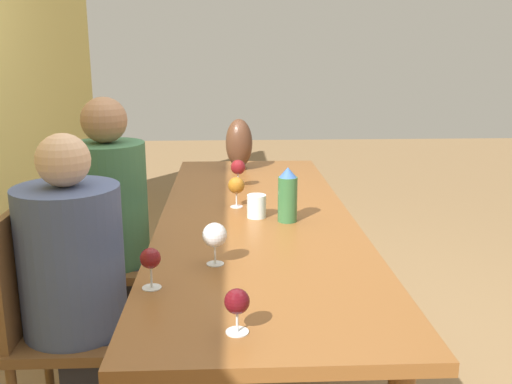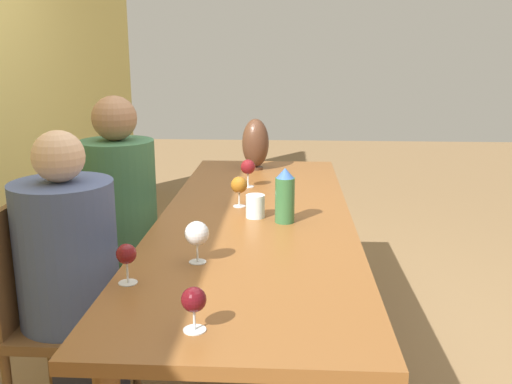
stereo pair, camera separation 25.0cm
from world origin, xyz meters
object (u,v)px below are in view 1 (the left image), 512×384
Objects in this scene: wine_glass_0 at (237,303)px; chair_near at (57,318)px; wine_glass_3 at (238,168)px; wine_glass_4 at (215,236)px; water_tumbler at (257,206)px; vase at (239,144)px; wine_glass_2 at (236,186)px; person_near at (78,283)px; wine_glass_1 at (150,260)px; chair_far at (98,254)px; person_far at (113,219)px; water_bottle at (288,195)px.

chair_near is (0.68, 0.68, -0.37)m from wine_glass_0.
wine_glass_3 is at bearing -37.94° from chair_near.
wine_glass_4 is at bearing 175.00° from wine_glass_3.
vase is (1.01, 0.06, 0.11)m from water_tumbler.
wine_glass_3 reaches higher than wine_glass_2.
wine_glass_3 and wine_glass_4 have the same top height.
wine_glass_4 is at bearing 175.95° from vase.
wine_glass_4 is at bearing -110.49° from person_near.
wine_glass_0 is 1.03m from chair_near.
vase is 2.08× the size of wine_glass_3.
wine_glass_4 reaches higher than wine_glass_1.
wine_glass_4 reaches higher than chair_near.
chair_far reaches higher than wine_glass_2.
wine_glass_3 reaches higher than chair_near.
wine_glass_2 is at bearing -16.72° from wine_glass_1.
wine_glass_4 is (-0.55, 0.17, 0.05)m from water_tumbler.
chair_far is at bearing 34.21° from wine_glass_4.
person_far is (0.70, -0.09, 0.18)m from chair_near.
person_near is (-1.36, 0.63, -0.30)m from vase.
wine_glass_2 is 0.72m from wine_glass_4.
water_tumbler is 0.68× the size of wine_glass_3.
person_far is at bearing 0.15° from person_near.
chair_far is (0.70, 0.00, 0.00)m from chair_near.
wine_glass_0 is 0.39m from wine_glass_1.
wine_glass_0 is at bearing -153.83° from chair_far.
person_near reaches higher than water_tumbler.
wine_glass_4 reaches higher than wine_glass_0.
water_tumbler is 1.02m from vase.
wine_glass_3 is at bearing -73.92° from chair_far.
wine_glass_1 is 1.23m from chair_far.
water_bottle is 0.94m from person_far.
chair_far is (1.38, 0.68, -0.37)m from wine_glass_0.
person_far reaches higher than wine_glass_3.
person_far reaches higher than chair_far.
person_far is (0.90, 0.52, -0.21)m from wine_glass_4.
person_far is (-0.66, 0.63, -0.26)m from vase.
wine_glass_0 is 0.85× the size of wine_glass_2.
water_bottle is at bearing -137.66° from wine_glass_2.
wine_glass_1 is 0.10× the size of person_far.
wine_glass_2 reaches higher than wine_glass_1.
wine_glass_1 is at bearing -158.85° from chair_far.
chair_far is 0.20m from person_far.
person_near is at bearing 116.91° from water_tumbler.
water_bottle reaches higher than chair_far.
wine_glass_1 reaches higher than water_tumbler.
water_tumbler is at bearing -172.49° from wine_glass_3.
wine_glass_0 is 1.59m from wine_glass_3.
person_far is at bearing 108.17° from wine_glass_3.
water_tumbler is 1.03m from wine_glass_0.
person_far is (0.00, -0.09, 0.18)m from chair_far.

